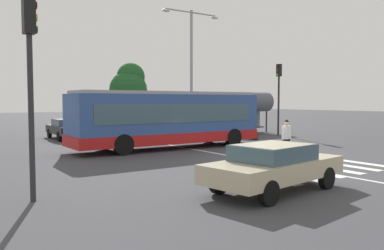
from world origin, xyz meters
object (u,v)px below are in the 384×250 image
object	(u,v)px
pedestrian_crossing_street	(286,136)
foreground_sedan	(274,165)
traffic_light_near_corner	(30,67)
traffic_light_far_corner	(279,88)
parked_car_blue	(106,126)
parked_car_silver	(173,124)
parked_car_champagne	(141,125)
parked_car_black	(67,128)
city_transit_bus	(168,119)
twin_arm_street_lamp	(191,59)
bus_stop_shelter	(247,103)
background_tree_right	(129,86)

from	to	relation	value
pedestrian_crossing_street	foreground_sedan	xyz separation A→B (m)	(-5.39, -4.44, -0.20)
traffic_light_near_corner	traffic_light_far_corner	size ratio (longest dim) A/B	0.97
foreground_sedan	parked_car_blue	xyz separation A→B (m)	(2.60, 18.63, 0.00)
pedestrian_crossing_street	parked_car_silver	bearing A→B (deg)	79.70
parked_car_champagne	pedestrian_crossing_street	bearing A→B (deg)	-89.64
parked_car_black	foreground_sedan	bearing A→B (deg)	-89.61
city_transit_bus	parked_car_blue	world-z (taller)	city_transit_bus
parked_car_silver	traffic_light_far_corner	world-z (taller)	traffic_light_far_corner
parked_car_black	pedestrian_crossing_street	bearing A→B (deg)	-68.97
parked_car_champagne	twin_arm_street_lamp	bearing A→B (deg)	-46.64
parked_car_silver	bus_stop_shelter	size ratio (longest dim) A/B	1.03
city_transit_bus	parked_car_black	distance (m)	8.86
traffic_light_near_corner	parked_car_black	bearing A→B (deg)	70.35
city_transit_bus	parked_car_blue	distance (m)	8.20
foreground_sedan	parked_car_black	world-z (taller)	same
parked_car_black	parked_car_champagne	bearing A→B (deg)	-1.44
foreground_sedan	city_transit_bus	bearing A→B (deg)	74.94
pedestrian_crossing_street	background_tree_right	distance (m)	22.91
parked_car_blue	bus_stop_shelter	size ratio (longest dim) A/B	1.03
pedestrian_crossing_street	bus_stop_shelter	distance (m)	13.53
pedestrian_crossing_street	parked_car_blue	world-z (taller)	pedestrian_crossing_street
parked_car_silver	twin_arm_street_lamp	size ratio (longest dim) A/B	0.51
foreground_sedan	bus_stop_shelter	distance (m)	20.33
parked_car_blue	twin_arm_street_lamp	world-z (taller)	twin_arm_street_lamp
parked_car_blue	traffic_light_far_corner	size ratio (longest dim) A/B	0.87
pedestrian_crossing_street	bus_stop_shelter	size ratio (longest dim) A/B	0.38
bus_stop_shelter	traffic_light_far_corner	bearing A→B (deg)	-76.65
parked_car_blue	parked_car_black	bearing A→B (deg)	176.66
pedestrian_crossing_street	foreground_sedan	distance (m)	6.99
foreground_sedan	traffic_light_near_corner	world-z (taller)	traffic_light_near_corner
background_tree_right	twin_arm_street_lamp	bearing A→B (deg)	-91.86
twin_arm_street_lamp	parked_car_black	bearing A→B (deg)	159.92
parked_car_silver	traffic_light_near_corner	world-z (taller)	traffic_light_near_corner
parked_car_champagne	parked_car_silver	size ratio (longest dim) A/B	1.01
foreground_sedan	bus_stop_shelter	world-z (taller)	bus_stop_shelter
pedestrian_crossing_street	parked_car_champagne	xyz separation A→B (m)	(-0.09, 14.21, -0.20)
traffic_light_near_corner	parked_car_blue	bearing A→B (deg)	62.01
foreground_sedan	parked_car_blue	bearing A→B (deg)	82.06
parked_car_blue	traffic_light_far_corner	bearing A→B (deg)	-27.91
pedestrian_crossing_street	parked_car_black	xyz separation A→B (m)	(-5.52, 14.35, -0.20)
city_transit_bus	parked_car_blue	xyz separation A→B (m)	(-0.22, 8.16, -0.82)
parked_car_champagne	city_transit_bus	bearing A→B (deg)	-106.87
parked_car_silver	traffic_light_far_corner	distance (m)	8.45
bus_stop_shelter	background_tree_right	size ratio (longest dim) A/B	0.72
parked_car_silver	background_tree_right	world-z (taller)	background_tree_right
city_transit_bus	pedestrian_crossing_street	world-z (taller)	city_transit_bus
pedestrian_crossing_street	traffic_light_near_corner	size ratio (longest dim) A/B	0.34
city_transit_bus	parked_car_silver	bearing A→B (deg)	56.99
city_transit_bus	parked_car_black	world-z (taller)	city_transit_bus
parked_car_champagne	bus_stop_shelter	world-z (taller)	bus_stop_shelter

